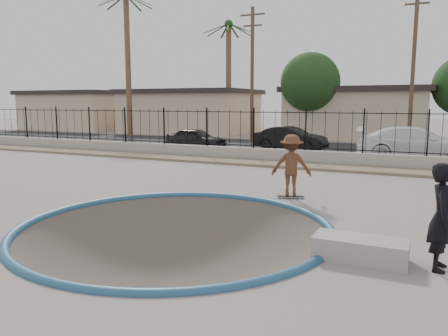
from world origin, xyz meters
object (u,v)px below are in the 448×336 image
skater (291,168)px  car_a (196,139)px  car_b (291,139)px  car_c (416,144)px  concrete_ledge (360,249)px  skateboard (291,196)px  videographer (442,217)px

skater → car_a: size_ratio=0.48×
car_b → car_c: 6.76m
skater → car_c: size_ratio=0.32×
concrete_ledge → car_b: bearing=110.3°
car_a → car_c: bearing=-87.5°
car_a → car_b: (5.23, 1.60, 0.06)m
concrete_ledge → car_c: (0.53, 14.81, 0.62)m
car_a → car_c: car_c is taller
car_b → car_c: car_c is taller
skater → skateboard: skater is taller
skateboard → car_c: car_c is taller
skateboard → car_a: car_a is taller
videographer → concrete_ledge: (-1.26, -0.10, -0.70)m
skater → skateboard: 0.82m
car_a → car_c: size_ratio=0.67×
concrete_ledge → car_c: bearing=88.0°
skater → concrete_ledge: 5.08m
skater → car_c: 10.90m
skater → car_c: (3.06, 10.46, -0.05)m
videographer → car_b: (-7.31, 16.24, -0.18)m
videographer → car_c: videographer is taller
videographer → car_b: size_ratio=0.44×
car_a → car_c: 11.82m
car_a → car_b: 5.47m
skateboard → car_c: (3.06, 10.46, 0.77)m
skater → car_a: (-8.76, 10.40, -0.22)m
car_c → skateboard: bearing=158.2°
car_a → car_b: car_b is taller
videographer → car_c: bearing=4.1°
videographer → concrete_ledge: 1.44m
skateboard → videographer: 5.75m
car_b → car_a: bearing=112.7°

